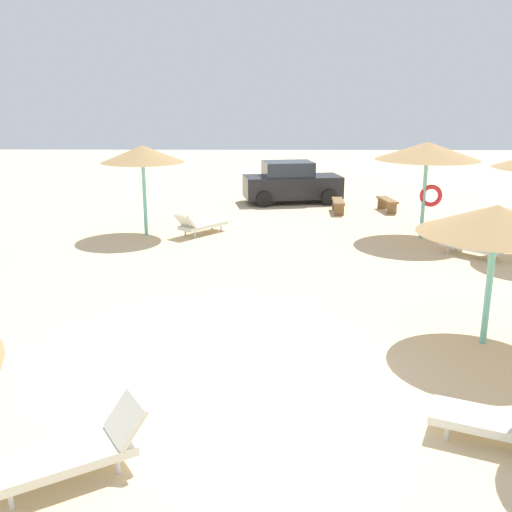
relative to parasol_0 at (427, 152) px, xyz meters
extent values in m
plane|color=beige|center=(-5.15, -9.53, -2.72)|extent=(80.00, 80.00, 0.00)
cylinder|color=#6BC6BC|center=(0.00, 0.00, -1.43)|extent=(0.12, 0.12, 2.57)
cone|color=#9E7A4C|center=(0.00, 0.00, 0.03)|extent=(3.18, 3.18, 0.54)
torus|color=red|center=(0.22, 0.00, -1.36)|extent=(0.71, 0.18, 0.70)
cylinder|color=#6BC6BC|center=(-8.80, 0.36, -1.49)|extent=(0.12, 0.12, 2.44)
cone|color=#9E7A4C|center=(-8.80, 0.36, -0.11)|extent=(2.62, 2.62, 0.52)
cylinder|color=#6BC6BC|center=(-0.97, -8.11, -1.64)|extent=(0.12, 0.12, 2.16)
cone|color=#9E7A4C|center=(-0.97, -8.11, -0.40)|extent=(2.70, 2.70, 0.51)
cube|color=silver|center=(0.87, -2.17, -2.44)|extent=(1.63, 1.68, 0.12)
cube|color=silver|center=(0.32, -1.58, -2.19)|extent=(0.79, 0.78, 0.42)
cylinder|color=silver|center=(0.30, -1.88, -2.61)|extent=(0.06, 0.06, 0.22)
cylinder|color=silver|center=(0.62, -1.58, -2.61)|extent=(0.06, 0.06, 0.22)
cylinder|color=silver|center=(1.11, -2.76, -2.61)|extent=(0.06, 0.06, 0.22)
cylinder|color=silver|center=(1.43, -2.46, -2.61)|extent=(0.06, 0.06, 0.22)
cube|color=silver|center=(-6.96, 0.55, -2.44)|extent=(1.59, 1.71, 0.12)
cube|color=silver|center=(-7.48, -0.06, -2.17)|extent=(0.76, 0.74, 0.47)
cylinder|color=silver|center=(-7.18, -0.05, -2.61)|extent=(0.06, 0.06, 0.22)
cylinder|color=silver|center=(-7.52, 0.23, -2.61)|extent=(0.06, 0.06, 0.22)
cylinder|color=silver|center=(-6.41, 0.86, -2.61)|extent=(0.06, 0.06, 0.22)
cylinder|color=silver|center=(-6.74, 1.15, -2.61)|extent=(0.06, 0.06, 0.22)
cube|color=silver|center=(-7.37, -12.15, -2.44)|extent=(1.78, 1.44, 0.12)
cube|color=silver|center=(-6.69, -11.73, -2.16)|extent=(0.68, 0.75, 0.48)
cylinder|color=silver|center=(-6.97, -11.64, -2.61)|extent=(0.06, 0.06, 0.22)
cylinder|color=silver|center=(-6.74, -12.02, -2.61)|extent=(0.06, 0.06, 0.22)
cylinder|color=silver|center=(-7.99, -12.27, -2.61)|extent=(0.06, 0.06, 0.22)
cylinder|color=silver|center=(-7.76, -12.65, -2.61)|extent=(0.06, 0.06, 0.22)
cube|color=silver|center=(-1.94, -11.30, -2.44)|extent=(1.81, 1.27, 0.12)
cylinder|color=silver|center=(-2.40, -10.86, -2.61)|extent=(0.06, 0.06, 0.22)
cylinder|color=silver|center=(-2.58, -11.26, -2.61)|extent=(0.06, 0.06, 0.22)
cube|color=brown|center=(-0.19, 4.41, -2.27)|extent=(0.59, 1.54, 0.08)
cube|color=brown|center=(-0.11, 3.86, -2.51)|extent=(0.37, 0.17, 0.41)
cube|color=brown|center=(-0.26, 4.95, -2.51)|extent=(0.37, 0.17, 0.41)
cube|color=brown|center=(-2.13, 4.11, -2.27)|extent=(0.46, 1.51, 0.08)
cube|color=brown|center=(-2.15, 3.56, -2.51)|extent=(0.36, 0.13, 0.41)
cube|color=brown|center=(-2.10, 4.66, -2.51)|extent=(0.36, 0.13, 0.41)
cube|color=black|center=(-3.79, 6.31, -2.05)|extent=(4.23, 2.34, 0.90)
cube|color=#262D38|center=(-3.99, 6.28, -1.30)|extent=(2.23, 1.87, 0.60)
cylinder|color=black|center=(-2.61, 7.40, -2.40)|extent=(0.67, 0.32, 0.64)
cylinder|color=black|center=(-2.31, 5.67, -2.40)|extent=(0.67, 0.32, 0.64)
cylinder|color=black|center=(-5.27, 6.95, -2.40)|extent=(0.67, 0.32, 0.64)
cylinder|color=black|center=(-4.98, 5.22, -2.40)|extent=(0.67, 0.32, 0.64)
camera|label=1|loc=(-5.01, -18.04, 1.68)|focal=40.91mm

